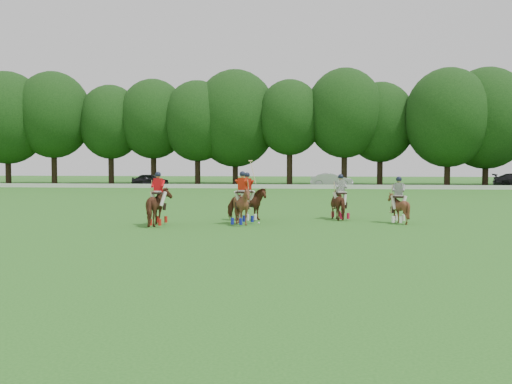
# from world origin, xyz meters

# --- Properties ---
(ground) EXTENTS (180.00, 180.00, 0.00)m
(ground) POSITION_xyz_m (0.00, 0.00, 0.00)
(ground) COLOR #24631C
(ground) RESTS_ON ground
(tree_line) EXTENTS (117.98, 14.32, 14.75)m
(tree_line) POSITION_xyz_m (0.26, 48.05, 8.23)
(tree_line) COLOR black
(tree_line) RESTS_ON ground
(boundary_rail) EXTENTS (120.00, 0.10, 0.44)m
(boundary_rail) POSITION_xyz_m (0.00, 38.00, 0.22)
(boundary_rail) COLOR white
(boundary_rail) RESTS_ON ground
(car_left) EXTENTS (4.35, 2.02, 1.44)m
(car_left) POSITION_xyz_m (-15.98, 42.50, 0.72)
(car_left) COLOR black
(car_left) RESTS_ON ground
(car_mid) EXTENTS (4.81, 1.79, 1.57)m
(car_mid) POSITION_xyz_m (4.96, 42.50, 0.78)
(car_mid) COLOR #ADAEB3
(car_mid) RESTS_ON ground
(polo_red_a) EXTENTS (1.24, 2.01, 2.36)m
(polo_red_a) POSITION_xyz_m (-3.69, 2.19, 0.86)
(polo_red_a) COLOR #4F2815
(polo_red_a) RESTS_ON ground
(polo_red_b) EXTENTS (2.02, 1.91, 2.84)m
(polo_red_b) POSITION_xyz_m (-0.07, 4.74, 0.82)
(polo_red_b) COLOR #4F2815
(polo_red_b) RESTS_ON ground
(polo_red_c) EXTENTS (1.75, 1.86, 2.38)m
(polo_red_c) POSITION_xyz_m (-0.06, 2.91, 0.86)
(polo_red_c) COLOR #4F2815
(polo_red_c) RESTS_ON ground
(polo_stripe_a) EXTENTS (1.35, 1.92, 2.20)m
(polo_stripe_a) POSITION_xyz_m (4.37, 5.77, 0.79)
(polo_stripe_a) COLOR #4F2815
(polo_stripe_a) RESTS_ON ground
(polo_stripe_b) EXTENTS (1.41, 1.51, 2.13)m
(polo_stripe_b) POSITION_xyz_m (6.92, 4.30, 0.75)
(polo_stripe_b) COLOR #4F2815
(polo_stripe_b) RESTS_ON ground
(polo_ball) EXTENTS (0.09, 0.09, 0.09)m
(polo_ball) POSITION_xyz_m (0.62, 3.36, 0.04)
(polo_ball) COLOR white
(polo_ball) RESTS_ON ground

